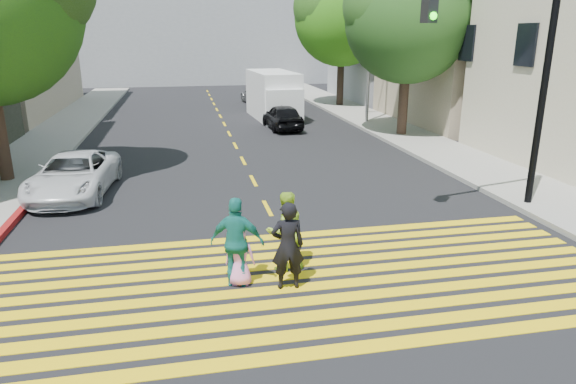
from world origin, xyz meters
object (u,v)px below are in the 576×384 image
object	(u,v)px
pedestrian_child	(240,256)
tree_right_near	(411,12)
pedestrian_man	(288,246)
silver_car	(257,95)
pedestrian_woman	(285,231)
dark_car_parked	(289,99)
white_van	(274,97)
pedestrian_extra	(237,242)
dark_car_near	(282,117)
tree_right_far	(343,12)
white_sedan	(74,175)
traffic_signal	(516,59)

from	to	relation	value
pedestrian_child	tree_right_near	bearing A→B (deg)	-111.37
pedestrian_man	silver_car	bearing A→B (deg)	-95.36
pedestrian_woman	dark_car_parked	size ratio (longest dim) A/B	0.48
pedestrian_man	white_van	world-z (taller)	white_van
pedestrian_child	dark_car_parked	world-z (taller)	pedestrian_child
pedestrian_woman	pedestrian_extra	distance (m)	1.21
tree_right_near	dark_car_parked	distance (m)	13.13
dark_car_near	silver_car	world-z (taller)	dark_car_near
pedestrian_man	dark_car_parked	xyz separation A→B (m)	(5.40, 26.01, -0.31)
tree_right_near	tree_right_far	size ratio (longest dim) A/B	0.93
dark_car_near	white_sedan	bearing A→B (deg)	46.69
tree_right_near	tree_right_far	distance (m)	11.24
tree_right_far	pedestrian_child	world-z (taller)	tree_right_far
tree_right_far	traffic_signal	size ratio (longest dim) A/B	1.42
pedestrian_man	pedestrian_child	distance (m)	1.01
white_van	tree_right_near	bearing A→B (deg)	-55.68
pedestrian_man	pedestrian_extra	distance (m)	1.01
pedestrian_child	pedestrian_extra	bearing A→B (deg)	17.73
pedestrian_extra	traffic_signal	size ratio (longest dim) A/B	0.28
dark_car_parked	traffic_signal	size ratio (longest dim) A/B	0.55
white_sedan	dark_car_near	bearing A→B (deg)	54.80
tree_right_near	pedestrian_child	bearing A→B (deg)	-124.47
pedestrian_woman	white_sedan	bearing A→B (deg)	-62.25
silver_car	traffic_signal	size ratio (longest dim) A/B	0.66
pedestrian_man	tree_right_near	bearing A→B (deg)	-119.55
pedestrian_woman	white_van	world-z (taller)	white_van
pedestrian_child	dark_car_near	world-z (taller)	dark_car_near
silver_car	pedestrian_man	bearing A→B (deg)	76.63
tree_right_far	dark_car_parked	xyz separation A→B (m)	(-3.65, 0.30, -5.69)
pedestrian_man	white_van	size ratio (longest dim) A/B	0.30
white_van	pedestrian_woman	bearing A→B (deg)	-102.93
tree_right_far	pedestrian_man	distance (m)	27.78
dark_car_parked	white_van	size ratio (longest dim) A/B	0.60
pedestrian_man	white_sedan	size ratio (longest dim) A/B	0.39
white_van	tree_right_far	bearing A→B (deg)	35.17
tree_right_near	white_van	bearing A→B (deg)	127.82
white_van	pedestrian_man	bearing A→B (deg)	-102.87
tree_right_near	dark_car_parked	xyz separation A→B (m)	(-3.40, 11.53, -5.27)
tree_right_far	pedestrian_extra	distance (m)	27.80
pedestrian_woman	dark_car_near	distance (m)	17.14
pedestrian_child	silver_car	world-z (taller)	silver_car
dark_car_near	dark_car_parked	xyz separation A→B (m)	(2.07, 8.31, -0.07)
silver_car	white_sedan	bearing A→B (deg)	60.75
dark_car_parked	white_sedan	bearing A→B (deg)	-112.90
dark_car_near	dark_car_parked	distance (m)	8.56
pedestrian_woman	pedestrian_child	bearing A→B (deg)	15.44
pedestrian_woman	pedestrian_man	bearing A→B (deg)	70.03
dark_car_near	traffic_signal	world-z (taller)	traffic_signal
dark_car_near	white_van	xyz separation A→B (m)	(0.19, 3.58, 0.64)
pedestrian_child	tree_right_far	bearing A→B (deg)	-98.34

